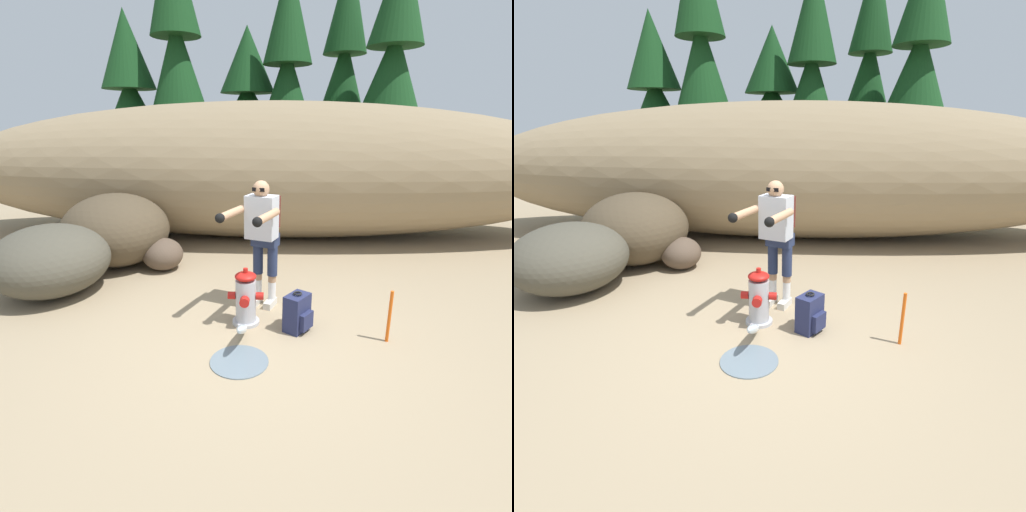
% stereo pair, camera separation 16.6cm
% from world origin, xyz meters
% --- Properties ---
extents(ground_plane, '(56.00, 56.00, 0.04)m').
position_xyz_m(ground_plane, '(0.00, 0.00, -0.02)').
color(ground_plane, '#998466').
extents(dirt_embankment, '(13.51, 3.20, 2.71)m').
position_xyz_m(dirt_embankment, '(0.00, 4.30, 1.35)').
color(dirt_embankment, '#897556').
rests_on(dirt_embankment, ground_plane).
extents(fire_hydrant, '(0.42, 0.37, 0.70)m').
position_xyz_m(fire_hydrant, '(-0.15, 0.30, 0.32)').
color(fire_hydrant, '#B2B2B7').
rests_on(fire_hydrant, ground_plane).
extents(hydrant_water_jet, '(0.59, 0.97, 0.42)m').
position_xyz_m(hydrant_water_jet, '(-0.15, -0.31, 0.12)').
color(hydrant_water_jet, silver).
rests_on(hydrant_water_jet, ground_plane).
extents(utility_worker, '(0.71, 1.04, 1.64)m').
position_xyz_m(utility_worker, '(0.02, 0.76, 1.05)').
color(utility_worker, beige).
rests_on(utility_worker, ground_plane).
extents(spare_backpack, '(0.36, 0.36, 0.47)m').
position_xyz_m(spare_backpack, '(0.46, 0.17, 0.22)').
color(spare_backpack, '#23284C').
rests_on(spare_backpack, ground_plane).
extents(boulder_large, '(2.04, 2.07, 1.19)m').
position_xyz_m(boulder_large, '(-2.48, 2.29, 0.60)').
color(boulder_large, '#493C2B').
rests_on(boulder_large, ground_plane).
extents(boulder_mid, '(1.88, 1.96, 0.97)m').
position_xyz_m(boulder_mid, '(-2.92, 1.04, 0.49)').
color(boulder_mid, '#494538').
rests_on(boulder_mid, ground_plane).
extents(boulder_small, '(0.86, 0.87, 0.52)m').
position_xyz_m(boulder_small, '(-1.66, 2.05, 0.26)').
color(boulder_small, brown).
rests_on(boulder_small, ground_plane).
extents(pine_tree_far_left, '(2.37, 2.37, 5.28)m').
position_xyz_m(pine_tree_far_left, '(-4.13, 8.05, 2.87)').
color(pine_tree_far_left, '#47331E').
rests_on(pine_tree_far_left, ground_plane).
extents(pine_tree_left, '(2.11, 2.11, 7.25)m').
position_xyz_m(pine_tree_left, '(-2.62, 7.76, 4.02)').
color(pine_tree_left, '#47331E').
rests_on(pine_tree_left, ground_plane).
extents(pine_tree_center, '(2.65, 2.65, 5.11)m').
position_xyz_m(pine_tree_center, '(-0.84, 9.42, 2.87)').
color(pine_tree_center, '#47331E').
rests_on(pine_tree_center, ground_plane).
extents(pine_tree_right, '(2.21, 2.21, 6.59)m').
position_xyz_m(pine_tree_right, '(0.39, 8.65, 3.45)').
color(pine_tree_right, '#47331E').
rests_on(pine_tree_right, ground_plane).
extents(pine_tree_far_right, '(2.07, 2.07, 7.10)m').
position_xyz_m(pine_tree_far_right, '(2.17, 9.69, 3.85)').
color(pine_tree_far_right, '#47331E').
rests_on(pine_tree_far_right, ground_plane).
extents(pine_tree_ridge_end, '(2.38, 2.38, 6.94)m').
position_xyz_m(pine_tree_ridge_end, '(3.34, 8.39, 3.85)').
color(pine_tree_ridge_end, '#47331E').
rests_on(pine_tree_ridge_end, ground_plane).
extents(survey_stake, '(0.04, 0.04, 0.60)m').
position_xyz_m(survey_stake, '(1.43, -0.03, 0.30)').
color(survey_stake, '#E55914').
rests_on(survey_stake, ground_plane).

